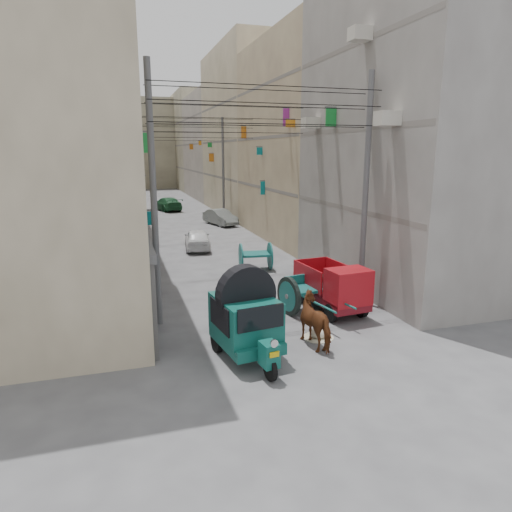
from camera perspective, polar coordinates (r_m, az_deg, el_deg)
name	(u,v)px	position (r m, az deg, el deg)	size (l,w,h in m)	color
ground	(351,401)	(10.77, 11.80, -17.35)	(140.00, 140.00, 0.00)	#49494C
building_row_left	(71,138)	(42.35, -22.09, 13.46)	(8.00, 62.00, 14.00)	#C7B696
building_row_right	(254,140)	(44.08, -0.26, 14.32)	(8.00, 62.00, 14.00)	gray
end_cap_building	(145,144)	(74.24, -13.73, 13.43)	(22.00, 10.00, 13.00)	#B2AB8C
shutters_left	(140,251)	(18.88, -14.32, 0.63)	(0.18, 14.40, 2.88)	#4E4E53
signboards	(191,182)	(30.16, -8.14, 9.09)	(8.22, 40.52, 5.67)	#198B35
ac_units	(348,94)	(17.92, 11.45, 19.25)	(0.70, 6.55, 3.35)	beige
utility_poles	(204,177)	(25.55, -6.50, 9.74)	(7.40, 22.20, 8.00)	#58585A
overhead_cables	(213,122)	(23.00, -5.44, 16.32)	(7.40, 22.52, 1.12)	black
auto_rickshaw	(246,317)	(12.08, -1.24, -7.65)	(1.83, 2.82, 1.93)	black
tonga_cart	(304,293)	(15.66, 6.06, -4.60)	(1.62, 3.06, 1.31)	black
mini_truck	(336,290)	(15.66, 10.01, -4.22)	(1.62, 3.14, 1.71)	black
second_cart	(255,256)	(21.13, -0.06, 0.06)	(1.59, 1.44, 1.27)	#135652
feed_sack	(318,333)	(13.79, 7.81, -9.53)	(0.56, 0.45, 0.28)	beige
horse	(318,321)	(13.10, 7.77, -8.04)	(0.78, 1.71, 1.44)	brown
distant_car_white	(197,239)	(25.86, -7.33, 2.12)	(1.37, 3.42, 1.16)	white
distant_car_grey	(220,217)	(34.36, -4.48, 4.85)	(1.23, 3.53, 1.16)	slate
distant_car_green	(167,204)	(43.58, -11.06, 6.41)	(1.73, 4.24, 1.23)	#1C512D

